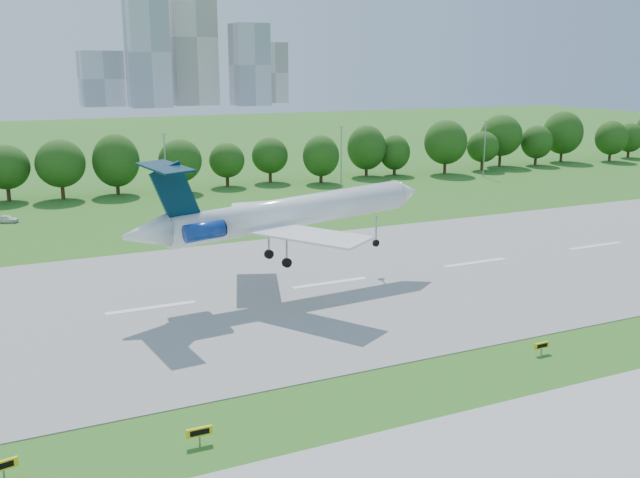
% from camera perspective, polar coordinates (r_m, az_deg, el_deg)
% --- Properties ---
extents(ground, '(600.00, 600.00, 0.00)m').
position_cam_1_polar(ground, '(51.65, -7.40, -13.89)').
color(ground, '#2B6A1C').
rests_on(ground, ground).
extents(runway, '(400.00, 45.00, 0.08)m').
position_cam_1_polar(runway, '(74.04, -13.35, -5.41)').
color(runway, gray).
rests_on(runway, ground).
extents(tree_line, '(288.40, 8.40, 10.40)m').
position_cam_1_polar(tree_line, '(137.62, -19.33, 5.60)').
color(tree_line, '#382314').
rests_on(tree_line, ground).
extents(light_poles, '(175.90, 0.25, 12.19)m').
position_cam_1_polar(light_poles, '(127.51, -19.97, 5.02)').
color(light_poles, gray).
rests_on(light_poles, ground).
extents(skyline, '(127.00, 52.00, 80.00)m').
position_cam_1_polar(skyline, '(449.07, -10.69, 14.36)').
color(skyline, '#B2B2B7').
rests_on(skyline, ground).
extents(airliner, '(35.42, 25.63, 11.73)m').
position_cam_1_polar(airliner, '(75.35, -3.39, 2.05)').
color(airliner, white).
rests_on(airliner, ground).
extents(taxi_sign_left, '(1.70, 0.24, 1.19)m').
position_cam_1_polar(taxi_sign_left, '(48.13, -9.63, -14.98)').
color(taxi_sign_left, gray).
rests_on(taxi_sign_left, ground).
extents(taxi_sign_centre, '(1.72, 0.53, 1.21)m').
position_cam_1_polar(taxi_sign_centre, '(47.87, -24.04, -16.22)').
color(taxi_sign_centre, gray).
rests_on(taxi_sign_centre, ground).
extents(taxi_sign_right, '(1.49, 0.23, 1.04)m').
position_cam_1_polar(taxi_sign_right, '(63.76, 17.31, -8.14)').
color(taxi_sign_right, gray).
rests_on(taxi_sign_right, ground).
extents(service_vehicle_b, '(3.68, 2.84, 1.17)m').
position_cam_1_polar(service_vehicle_b, '(121.07, -23.75, 1.48)').
color(service_vehicle_b, white).
rests_on(service_vehicle_b, ground).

